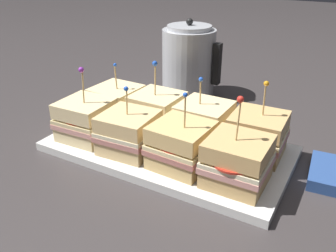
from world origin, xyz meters
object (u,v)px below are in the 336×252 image
(serving_platter, at_px, (168,148))
(sandwich_front_far_right, at_px, (237,161))
(sandwich_front_center_right, at_px, (181,145))
(sandwich_back_center_right, at_px, (204,123))
(sandwich_front_far_left, at_px, (86,120))
(kettle_steel, at_px, (189,62))
(sandwich_back_center_left, at_px, (157,112))
(sandwich_back_far_right, at_px, (257,135))
(sandwich_front_center_left, at_px, (129,132))
(sandwich_back_far_left, at_px, (117,103))

(serving_platter, relative_size, sandwich_front_far_right, 3.08)
(sandwich_front_center_right, bearing_deg, sandwich_back_center_right, 91.87)
(sandwich_front_far_left, relative_size, sandwich_front_far_right, 0.99)
(serving_platter, xyz_separation_m, kettle_steel, (-0.12, 0.34, 0.10))
(serving_platter, height_order, sandwich_back_center_left, sandwich_back_center_left)
(serving_platter, bearing_deg, sandwich_front_far_left, -162.06)
(sandwich_back_center_left, bearing_deg, sandwich_front_far_left, -135.71)
(sandwich_back_far_right, bearing_deg, sandwich_front_center_left, -153.71)
(sandwich_front_far_left, distance_m, sandwich_back_far_right, 0.38)
(sandwich_front_far_left, bearing_deg, sandwich_front_far_right, -0.55)
(sandwich_back_far_left, relative_size, sandwich_back_center_right, 1.00)
(sandwich_front_far_left, distance_m, sandwich_front_center_right, 0.24)
(sandwich_front_center_right, bearing_deg, sandwich_front_far_right, -1.94)
(sandwich_front_far_left, height_order, kettle_steel, kettle_steel)
(sandwich_back_center_left, height_order, kettle_steel, kettle_steel)
(sandwich_back_center_right, xyz_separation_m, sandwich_back_far_right, (0.12, 0.00, -0.00))
(serving_platter, distance_m, sandwich_front_center_left, 0.10)
(sandwich_back_center_right, bearing_deg, sandwich_front_far_left, -154.01)
(sandwich_front_center_right, height_order, sandwich_back_far_left, sandwich_front_center_right)
(serving_platter, xyz_separation_m, sandwich_back_far_right, (0.18, 0.06, 0.05))
(sandwich_back_center_left, bearing_deg, sandwich_back_far_left, 179.57)
(serving_platter, height_order, sandwich_front_center_left, sandwich_front_center_left)
(sandwich_front_center_left, height_order, sandwich_back_center_left, sandwich_back_center_left)
(sandwich_front_far_left, bearing_deg, sandwich_back_far_right, 18.11)
(sandwich_back_far_left, xyz_separation_m, sandwich_back_center_right, (0.24, 0.00, 0.00))
(sandwich_back_far_right, bearing_deg, sandwich_back_far_left, -179.82)
(sandwich_back_far_left, relative_size, kettle_steel, 0.64)
(serving_platter, xyz_separation_m, sandwich_front_center_left, (-0.06, -0.06, 0.05))
(sandwich_front_far_right, xyz_separation_m, kettle_steel, (-0.30, 0.40, 0.04))
(sandwich_front_far_left, bearing_deg, sandwich_back_center_left, 44.29)
(serving_platter, height_order, sandwich_back_far_right, sandwich_back_far_right)
(sandwich_front_far_left, xyz_separation_m, sandwich_back_far_left, (-0.00, 0.12, -0.00))
(serving_platter, height_order, kettle_steel, kettle_steel)
(sandwich_back_far_right, height_order, kettle_steel, kettle_steel)
(serving_platter, bearing_deg, sandwich_back_center_right, 44.62)
(sandwich_front_far_right, height_order, sandwich_back_center_right, sandwich_front_far_right)
(sandwich_front_far_right, height_order, sandwich_back_far_left, sandwich_front_far_right)
(serving_platter, bearing_deg, sandwich_back_far_right, 18.27)
(sandwich_back_far_left, bearing_deg, kettle_steel, 78.45)
(sandwich_front_center_left, bearing_deg, sandwich_back_center_right, 44.42)
(sandwich_front_far_right, bearing_deg, kettle_steel, 126.54)
(sandwich_front_center_right, distance_m, sandwich_back_far_right, 0.16)
(sandwich_back_far_left, xyz_separation_m, kettle_steel, (0.06, 0.29, 0.04))
(sandwich_back_far_left, height_order, kettle_steel, kettle_steel)
(sandwich_front_center_left, xyz_separation_m, sandwich_front_center_right, (0.12, 0.00, 0.00))
(sandwich_front_center_left, height_order, sandwich_back_center_right, sandwich_back_center_right)
(serving_platter, relative_size, sandwich_front_center_left, 3.62)
(serving_platter, height_order, sandwich_front_center_right, sandwich_front_center_right)
(sandwich_front_far_left, height_order, sandwich_back_center_right, sandwich_front_far_left)
(sandwich_front_center_right, distance_m, sandwich_back_far_left, 0.27)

